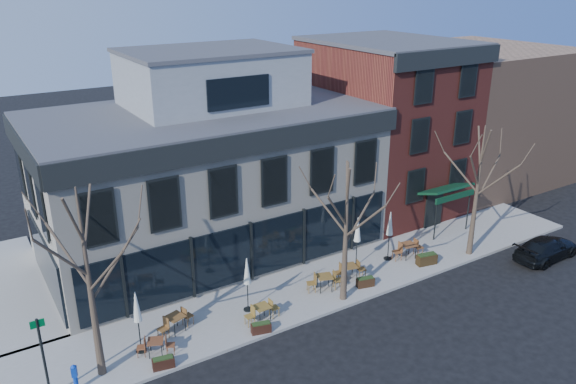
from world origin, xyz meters
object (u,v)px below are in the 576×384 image
parked_sedan (546,248)px  cafe_set_0 (156,346)px  umbrella_0 (137,310)px  call_box (75,377)px

parked_sedan → cafe_set_0: (-21.63, 3.19, -0.06)m
umbrella_0 → call_box: bearing=-160.1°
call_box → cafe_set_0: bearing=8.1°
parked_sedan → call_box: size_ratio=3.72×
call_box → parked_sedan: bearing=-6.2°
parked_sedan → cafe_set_0: 21.87m
parked_sedan → cafe_set_0: size_ratio=2.73×
parked_sedan → call_box: 25.11m
cafe_set_0 → call_box: bearing=-171.9°
parked_sedan → call_box: call_box is taller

